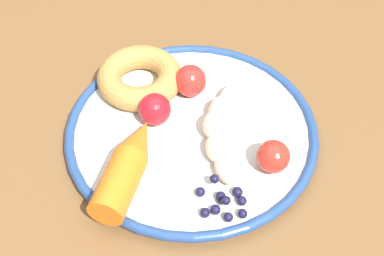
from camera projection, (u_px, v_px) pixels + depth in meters
The scene contains 9 objects.
dining_table at pixel (196, 179), 0.74m from camera, with size 1.19×0.87×0.77m.
plate at pixel (192, 130), 0.67m from camera, with size 0.31×0.31×0.02m.
banana at pixel (219, 128), 0.65m from camera, with size 0.06×0.16×0.03m.
carrot_orange at pixel (127, 166), 0.60m from camera, with size 0.05×0.14×0.04m.
donut at pixel (140, 77), 0.70m from camera, with size 0.11×0.11×0.03m, color #B98643.
blueberry_pile at pixel (223, 201), 0.59m from camera, with size 0.06×0.05×0.02m.
tomato_near at pixel (190, 81), 0.69m from camera, with size 0.04×0.04×0.04m, color red.
tomato_mid at pixel (155, 109), 0.66m from camera, with size 0.04×0.04×0.04m, color red.
tomato_far at pixel (273, 156), 0.61m from camera, with size 0.04×0.04×0.04m, color red.
Camera 1 is at (0.07, -0.42, 1.28)m, focal length 51.08 mm.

